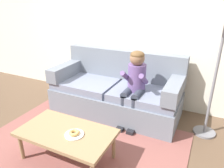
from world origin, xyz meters
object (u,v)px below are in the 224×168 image
coffee_table (66,134)px  couch (117,91)px  person_child (135,81)px  toy_controller (61,126)px  donut (74,133)px

coffee_table → couch: bearing=88.8°
coffee_table → person_child: bearing=69.7°
coffee_table → person_child: (0.41, 1.10, 0.32)m
couch → coffee_table: 1.31m
couch → toy_controller: size_ratio=9.06×
couch → toy_controller: bearing=-121.7°
donut → person_child: bearing=75.9°
donut → toy_controller: 0.88m
couch → donut: bearing=-85.7°
couch → coffee_table: bearing=-91.2°
toy_controller → person_child: bearing=65.7°
person_child → donut: bearing=-104.1°
person_child → donut: person_child is taller
person_child → toy_controller: (-0.90, -0.63, -0.65)m
coffee_table → toy_controller: size_ratio=4.78×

